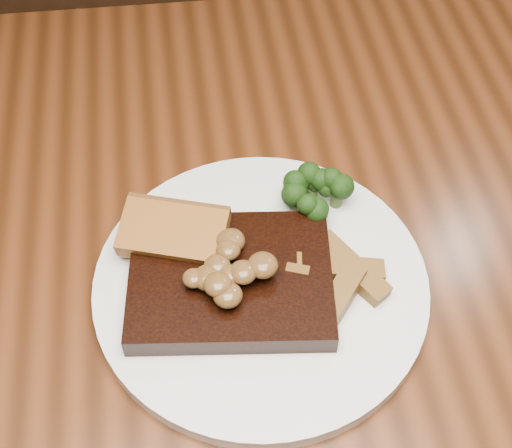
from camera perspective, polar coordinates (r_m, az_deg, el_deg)
The scene contains 9 objects.
dining_table at distance 0.78m, azimuth -1.24°, elevation -6.26°, with size 1.60×0.90×0.75m.
chair_far at distance 1.28m, azimuth -12.40°, elevation 10.28°, with size 0.43×0.43×0.89m.
plate at distance 0.67m, azimuth 0.38°, elevation -4.95°, with size 0.31×0.31×0.01m, color white.
steak at distance 0.65m, azimuth -2.04°, elevation -4.58°, with size 0.18×0.14×0.03m, color black.
steak_bone at distance 0.62m, azimuth -1.32°, elevation -9.59°, with size 0.15×0.01×0.02m, color beige.
mushroom_pile at distance 0.63m, azimuth -2.00°, elevation -3.17°, with size 0.08×0.08×0.03m, color brown, non-canonical shape.
garlic_bread at distance 0.68m, azimuth -6.48°, elevation -1.74°, with size 0.10×0.05×0.02m, color #934E1A.
potato_wedges at distance 0.66m, azimuth 5.45°, elevation -3.49°, with size 0.11×0.11×0.02m, color brown, non-canonical shape.
broccoli_cluster at distance 0.71m, azimuth 3.88°, elevation 2.68°, with size 0.07×0.07×0.04m, color #16320B, non-canonical shape.
Camera 1 is at (-0.04, -0.41, 1.32)m, focal length 50.00 mm.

